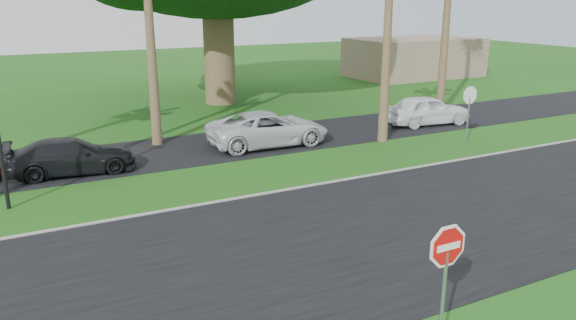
% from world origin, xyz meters
% --- Properties ---
extents(ground, '(120.00, 120.00, 0.00)m').
position_xyz_m(ground, '(0.00, 0.00, 0.00)').
color(ground, '#224B12').
rests_on(ground, ground).
extents(road, '(120.00, 8.00, 0.02)m').
position_xyz_m(road, '(0.00, 2.00, 0.01)').
color(road, black).
rests_on(road, ground).
extents(parking_strip, '(120.00, 5.00, 0.02)m').
position_xyz_m(parking_strip, '(0.00, 12.50, 0.01)').
color(parking_strip, black).
rests_on(parking_strip, ground).
extents(curb, '(120.00, 0.12, 0.06)m').
position_xyz_m(curb, '(0.00, 6.05, 0.03)').
color(curb, gray).
rests_on(curb, ground).
extents(stop_sign_near, '(1.05, 0.07, 2.62)m').
position_xyz_m(stop_sign_near, '(0.50, -3.00, 1.77)').
color(stop_sign_near, gray).
rests_on(stop_sign_near, ground).
extents(stop_sign_far, '(1.05, 0.07, 2.62)m').
position_xyz_m(stop_sign_far, '(12.00, 8.00, 1.77)').
color(stop_sign_far, gray).
rests_on(stop_sign_far, ground).
extents(building_far, '(10.00, 6.00, 3.00)m').
position_xyz_m(building_far, '(24.00, 26.00, 1.50)').
color(building_far, gray).
rests_on(building_far, ground).
extents(car_dark, '(4.53, 2.16, 1.27)m').
position_xyz_m(car_dark, '(-3.79, 11.28, 0.64)').
color(car_dark, black).
rests_on(car_dark, ground).
extents(car_minivan, '(5.29, 2.60, 1.45)m').
position_xyz_m(car_minivan, '(4.18, 11.60, 0.72)').
color(car_minivan, silver).
rests_on(car_minivan, ground).
extents(car_pickup, '(4.49, 2.29, 1.46)m').
position_xyz_m(car_pickup, '(12.92, 11.62, 0.73)').
color(car_pickup, white).
rests_on(car_pickup, ground).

